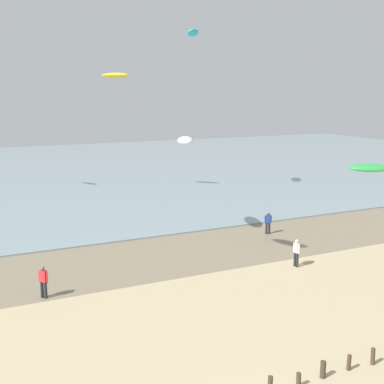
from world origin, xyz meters
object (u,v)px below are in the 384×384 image
Objects in this scene: kite_aloft_1 at (115,75)px; kite_aloft_3 at (370,168)px; person_left_flank at (43,281)px; person_by_waterline at (296,252)px; person_right_flank at (268,222)px; kite_aloft_0 at (185,140)px; kite_aloft_5 at (193,33)px.

kite_aloft_1 is 1.32× the size of kite_aloft_3.
person_left_flank is 0.56× the size of kite_aloft_1.
person_by_waterline is 1.00× the size of person_left_flank.
kite_aloft_3 is at bearing -93.73° from person_right_flank.
kite_aloft_1 is at bearing 106.07° from person_right_flank.
kite_aloft_1 reaches higher than kite_aloft_0.
person_by_waterline is at bearing 147.72° from kite_aloft_3.
person_by_waterline is 7.42m from person_right_flank.
kite_aloft_0 is 1.03× the size of kite_aloft_5.
kite_aloft_5 reaches higher than kite_aloft_1.
person_by_waterline is 11.27m from kite_aloft_0.
kite_aloft_0 is 13.48m from kite_aloft_3.
kite_aloft_0 is (-5.93, 1.93, 6.17)m from person_right_flank.
kite_aloft_1 is 8.65m from kite_aloft_5.
person_by_waterline is at bearing -6.79° from person_left_flank.
kite_aloft_1 is at bearing 127.69° from kite_aloft_3.
kite_aloft_0 reaches higher than person_right_flank.
person_right_flank is at bearing -150.23° from kite_aloft_5.
kite_aloft_0 is 1.09× the size of kite_aloft_1.
person_right_flank is 0.56× the size of kite_aloft_1.
person_left_flank is 0.53× the size of kite_aloft_5.
kite_aloft_3 is (5.25, -12.39, -0.68)m from kite_aloft_0.
kite_aloft_1 is (-5.46, 18.94, 11.15)m from person_right_flank.
person_left_flank is 29.11m from kite_aloft_1.
person_right_flank is at bearing 16.59° from person_left_flank.
kite_aloft_1 is 30.32m from kite_aloft_3.
kite_aloft_1 is at bearing -163.05° from kite_aloft_0.
person_left_flank is 31.40m from kite_aloft_5.
person_left_flank is 18.12m from person_right_flank.
person_right_flank is at bearing 152.41° from kite_aloft_1.
person_right_flank is 22.65m from kite_aloft_1.
kite_aloft_5 is (3.86, 22.05, 15.14)m from person_by_waterline.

